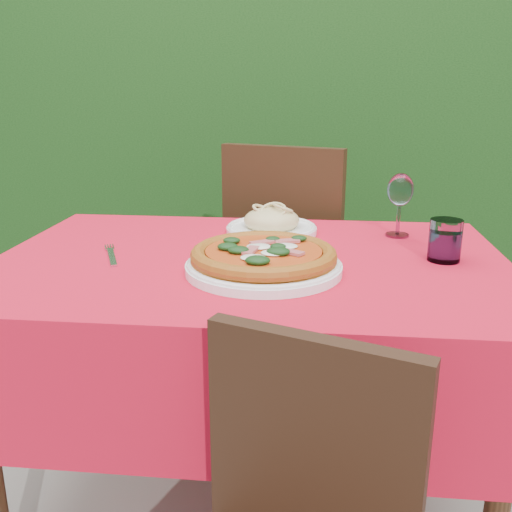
# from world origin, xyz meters

# --- Properties ---
(ground) EXTENTS (60.00, 60.00, 0.00)m
(ground) POSITION_xyz_m (0.00, 0.00, 0.00)
(ground) COLOR slate
(ground) RESTS_ON ground
(hedge) EXTENTS (3.20, 0.55, 1.78)m
(hedge) POSITION_xyz_m (0.00, 1.55, 0.92)
(hedge) COLOR black
(hedge) RESTS_ON ground
(dining_table) EXTENTS (1.26, 0.86, 0.75)m
(dining_table) POSITION_xyz_m (0.00, 0.00, 0.60)
(dining_table) COLOR #422715
(dining_table) RESTS_ON ground
(chair_far) EXTENTS (0.55, 0.55, 0.96)m
(chair_far) POSITION_xyz_m (0.07, 0.68, 0.55)
(chair_far) COLOR black
(chair_far) RESTS_ON ground
(pizza_plate) EXTENTS (0.37, 0.37, 0.07)m
(pizza_plate) POSITION_xyz_m (0.04, -0.11, 0.78)
(pizza_plate) COLOR white
(pizza_plate) RESTS_ON dining_table
(pasta_plate) EXTENTS (0.26, 0.26, 0.07)m
(pasta_plate) POSITION_xyz_m (0.03, 0.25, 0.77)
(pasta_plate) COLOR white
(pasta_plate) RESTS_ON dining_table
(water_glass) EXTENTS (0.08, 0.08, 0.10)m
(water_glass) POSITION_xyz_m (0.47, 0.03, 0.79)
(water_glass) COLOR silver
(water_glass) RESTS_ON dining_table
(wine_glass) EXTENTS (0.07, 0.07, 0.18)m
(wine_glass) POSITION_xyz_m (0.39, 0.25, 0.87)
(wine_glass) COLOR silver
(wine_glass) RESTS_ON dining_table
(fork) EXTENTS (0.11, 0.20, 0.01)m
(fork) POSITION_xyz_m (-0.34, -0.04, 0.75)
(fork) COLOR silver
(fork) RESTS_ON dining_table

